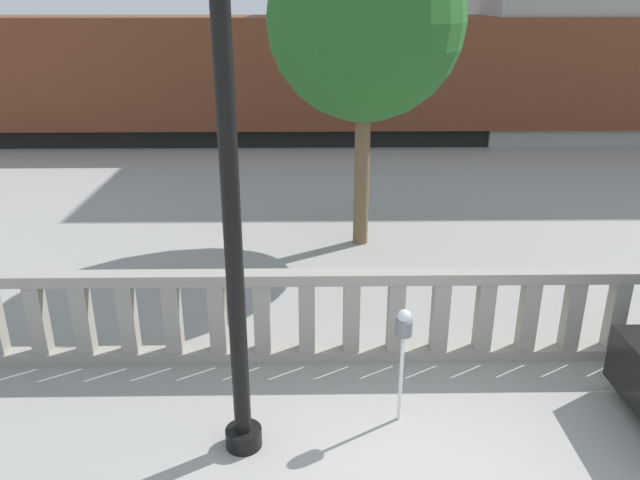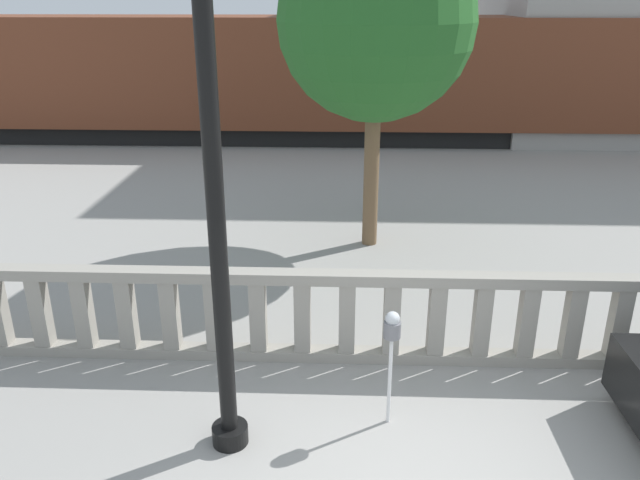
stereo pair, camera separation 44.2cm
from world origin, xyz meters
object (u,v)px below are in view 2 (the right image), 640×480
object	(u,v)px
lamppost	(209,107)
parking_meter	(392,334)
tree_left	(376,22)
train_near	(368,77)

from	to	relation	value
lamppost	parking_meter	bearing A→B (deg)	13.70
lamppost	tree_left	distance (m)	5.94
train_near	tree_left	distance (m)	9.24
train_near	tree_left	bearing A→B (deg)	-91.33
train_near	tree_left	xyz separation A→B (m)	(-0.21, -9.02, 1.98)
train_near	lamppost	bearing A→B (deg)	-97.17
lamppost	parking_meter	world-z (taller)	lamppost
parking_meter	train_near	bearing A→B (deg)	89.26
lamppost	train_near	size ratio (longest dim) A/B	0.20
train_near	parking_meter	bearing A→B (deg)	-90.74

